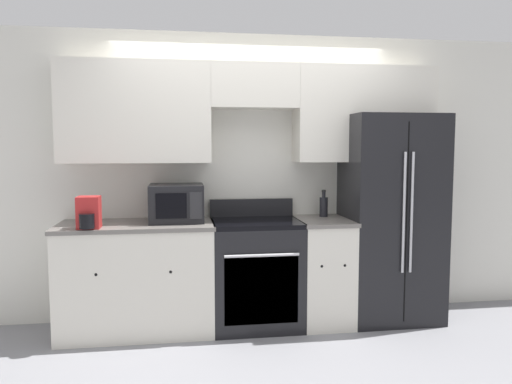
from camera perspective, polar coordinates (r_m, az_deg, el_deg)
name	(u,v)px	position (r m, az deg, el deg)	size (l,w,h in m)	color
ground_plane	(262,338)	(4.30, 0.64, -16.34)	(12.00, 12.00, 0.00)	gray
wall_back	(252,151)	(4.57, -0.51, 4.69)	(8.00, 0.39, 2.60)	silver
lower_cabinets_left	(137,278)	(4.42, -13.40, -9.49)	(1.30, 0.64, 0.94)	silver
lower_cabinets_right	(323,270)	(4.57, 7.64, -8.87)	(0.47, 0.64, 0.94)	silver
oven_range	(256,273)	(4.45, 0.02, -9.19)	(0.77, 0.65, 1.10)	black
refrigerator	(388,217)	(4.76, 14.85, -2.78)	(0.83, 0.79, 1.86)	black
microwave	(177,203)	(4.34, -9.07, -1.25)	(0.46, 0.43, 0.32)	black
bottle	(324,206)	(4.62, 7.73, -1.60)	(0.08, 0.08, 0.25)	black
electric_kettle	(89,214)	(4.13, -18.60, -2.38)	(0.17, 0.23, 0.25)	#B22323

